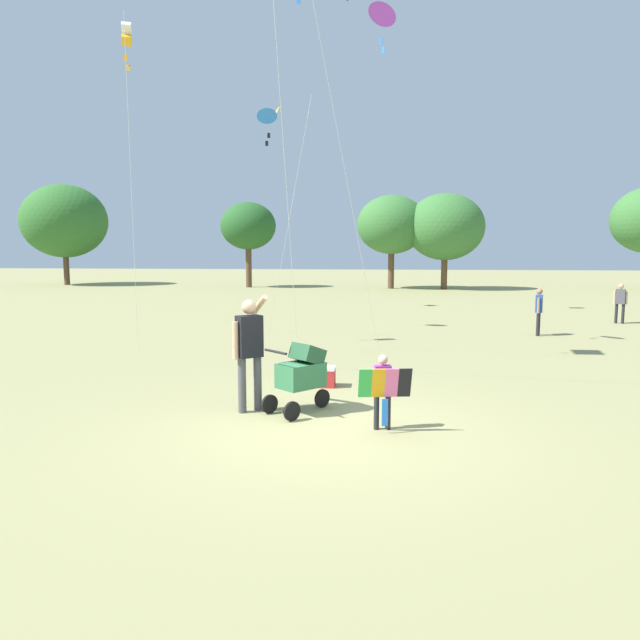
{
  "coord_description": "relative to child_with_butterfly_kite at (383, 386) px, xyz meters",
  "views": [
    {
      "loc": [
        0.74,
        -7.71,
        2.41
      ],
      "look_at": [
        -0.21,
        1.48,
        1.3
      ],
      "focal_mm": 33.72,
      "sensor_mm": 36.0,
      "label": 1
    }
  ],
  "objects": [
    {
      "name": "kite_blue_high",
      "position": [
        -0.12,
        6.64,
        7.0
      ],
      "size": [
        1.84,
        3.48,
        7.93
      ],
      "color": "purple",
      "rests_on": "ground"
    },
    {
      "name": "child_with_butterfly_kite",
      "position": [
        0.0,
        0.0,
        0.0
      ],
      "size": [
        0.7,
        0.39,
        1.01
      ],
      "color": "#232328",
      "rests_on": "ground"
    },
    {
      "name": "stroller",
      "position": [
        -1.18,
        0.76,
        0.0
      ],
      "size": [
        0.95,
        1.0,
        1.03
      ],
      "color": "black",
      "rests_on": "ground"
    },
    {
      "name": "kite_green_novelty",
      "position": [
        -3.27,
        9.27,
        5.38
      ],
      "size": [
        1.94,
        3.13,
        6.28
      ],
      "color": "blue",
      "rests_on": "ground"
    },
    {
      "name": "person_red_shirt",
      "position": [
        4.28,
        9.18,
        0.17
      ],
      "size": [
        0.25,
        0.4,
        1.31
      ],
      "color": "#232328",
      "rests_on": "ground"
    },
    {
      "name": "kite_orange_delta",
      "position": [
        -5.82,
        5.83,
        6.46
      ],
      "size": [
        0.8,
        1.81,
        7.46
      ],
      "color": "white",
      "rests_on": "ground"
    },
    {
      "name": "treeline_distant",
      "position": [
        -4.53,
        28.88,
        3.31
      ],
      "size": [
        40.96,
        6.3,
        6.51
      ],
      "color": "brown",
      "rests_on": "ground"
    },
    {
      "name": "cooler_box",
      "position": [
        -1.05,
        2.45,
        -0.43
      ],
      "size": [
        0.45,
        0.33,
        0.35
      ],
      "color": "red",
      "rests_on": "ground"
    },
    {
      "name": "person_adult_flyer",
      "position": [
        -1.96,
        0.74,
        0.4
      ],
      "size": [
        0.5,
        0.67,
        1.74
      ],
      "color": "#4C4C51",
      "rests_on": "ground"
    },
    {
      "name": "distant_kites_cluster",
      "position": [
        5.9,
        18.34,
        9.06
      ],
      "size": [
        21.56,
        10.42,
        9.32
      ],
      "color": "red"
    },
    {
      "name": "person_sitting_far",
      "position": [
        7.57,
        12.22,
        0.15
      ],
      "size": [
        0.37,
        0.28,
        1.28
      ],
      "color": "#232328",
      "rests_on": "ground"
    },
    {
      "name": "ground_plane",
      "position": [
        -0.77,
        -0.1,
        -0.6
      ],
      "size": [
        120.0,
        120.0,
        0.0
      ],
      "primitive_type": "plane",
      "color": "#938E5B"
    }
  ]
}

